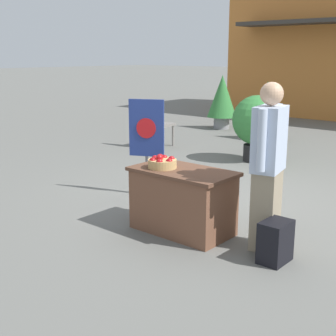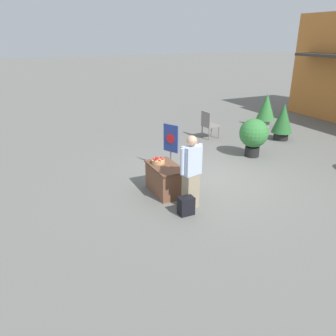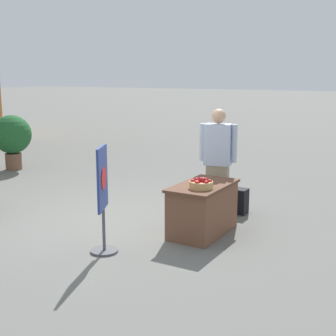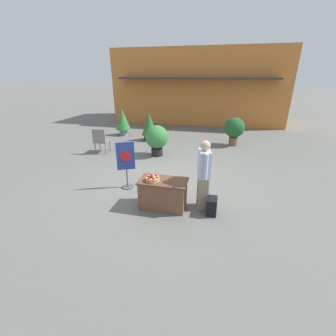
% 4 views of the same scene
% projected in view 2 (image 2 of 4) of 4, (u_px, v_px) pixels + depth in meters
% --- Properties ---
extents(ground_plane, '(120.00, 120.00, 0.00)m').
position_uv_depth(ground_plane, '(206.00, 179.00, 9.21)').
color(ground_plane, slate).
extents(display_table, '(1.18, 0.66, 0.74)m').
position_uv_depth(display_table, '(165.00, 179.00, 8.27)').
color(display_table, brown).
rests_on(display_table, ground_plane).
extents(apple_basket, '(0.33, 0.33, 0.16)m').
position_uv_depth(apple_basket, '(158.00, 161.00, 8.27)').
color(apple_basket, tan).
rests_on(apple_basket, display_table).
extents(person_visitor, '(0.34, 0.60, 1.74)m').
position_uv_depth(person_visitor, '(191.00, 172.00, 7.36)').
color(person_visitor, gray).
rests_on(person_visitor, ground_plane).
extents(backpack, '(0.24, 0.34, 0.42)m').
position_uv_depth(backpack, '(186.00, 206.00, 7.30)').
color(backpack, black).
rests_on(backpack, ground_plane).
extents(poster_board, '(0.47, 0.36, 1.39)m').
position_uv_depth(poster_board, '(171.00, 146.00, 9.53)').
color(poster_board, '#4C4C51').
rests_on(poster_board, ground_plane).
extents(patio_chair, '(0.59, 0.59, 1.06)m').
position_uv_depth(patio_chair, '(209.00, 123.00, 12.64)').
color(patio_chair, gray).
rests_on(patio_chair, ground_plane).
extents(potted_plant_far_left, '(0.94, 0.94, 1.26)m').
position_uv_depth(potted_plant_far_left, '(254.00, 135.00, 10.66)').
color(potted_plant_far_left, black).
rests_on(potted_plant_far_left, ground_plane).
extents(potted_plant_near_right, '(0.78, 0.78, 1.39)m').
position_uv_depth(potted_plant_near_right, '(283.00, 120.00, 12.40)').
color(potted_plant_near_right, black).
rests_on(potted_plant_near_right, ground_plane).
extents(potted_plant_far_right, '(0.80, 0.80, 1.46)m').
position_uv_depth(potted_plant_far_right, '(266.00, 108.00, 14.12)').
color(potted_plant_far_right, gray).
rests_on(potted_plant_far_right, ground_plane).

